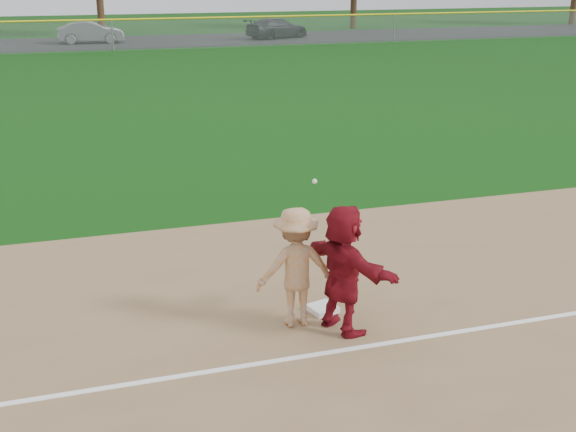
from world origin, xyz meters
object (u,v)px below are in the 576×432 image
object	(u,v)px
first_base	(323,309)
base_runner	(343,269)
car_mid	(91,32)
car_right	(277,28)

from	to	relation	value
first_base	base_runner	bearing A→B (deg)	-83.54
base_runner	car_mid	distance (m)	46.10
car_mid	car_right	distance (m)	13.93
base_runner	car_right	size ratio (longest dim) A/B	0.38
first_base	car_mid	xyz separation A→B (m)	(-1.38, 45.42, 0.71)
first_base	base_runner	world-z (taller)	base_runner
first_base	car_mid	bearing A→B (deg)	91.74
first_base	car_mid	size ratio (longest dim) A/B	0.09
base_runner	first_base	bearing A→B (deg)	-13.93
car_right	first_base	bearing A→B (deg)	141.58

